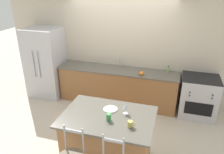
# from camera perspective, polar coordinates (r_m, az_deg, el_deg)

# --- Properties ---
(ground_plane) EXTENTS (18.00, 18.00, 0.00)m
(ground_plane) POSITION_cam_1_polar(r_m,az_deg,el_deg) (5.40, 0.37, -8.32)
(ground_plane) COLOR beige
(wall_back) EXTENTS (6.00, 0.07, 2.70)m
(wall_back) POSITION_cam_1_polar(r_m,az_deg,el_deg) (5.43, 2.41, 7.59)
(wall_back) COLOR beige
(wall_back) RESTS_ON ground_plane
(back_counter) EXTENTS (2.92, 0.66, 0.91)m
(back_counter) POSITION_cam_1_polar(r_m,az_deg,el_deg) (5.48, 1.44, -2.31)
(back_counter) COLOR #936038
(back_counter) RESTS_ON ground_plane
(sink_faucet) EXTENTS (0.02, 0.13, 0.22)m
(sink_faucet) POSITION_cam_1_polar(r_m,az_deg,el_deg) (5.42, 2.05, 4.17)
(sink_faucet) COLOR #ADAFB5
(sink_faucet) RESTS_ON back_counter
(kitchen_island) EXTENTS (1.45, 1.00, 0.95)m
(kitchen_island) POSITION_cam_1_polar(r_m,az_deg,el_deg) (3.74, -1.01, -16.12)
(kitchen_island) COLOR #936038
(kitchen_island) RESTS_ON ground_plane
(refrigerator) EXTENTS (0.89, 0.78, 1.81)m
(refrigerator) POSITION_cam_1_polar(r_m,az_deg,el_deg) (5.98, -16.93, 3.62)
(refrigerator) COLOR #BCBCC1
(refrigerator) RESTS_ON ground_plane
(oven_range) EXTENTS (0.79, 0.69, 0.95)m
(oven_range) POSITION_cam_1_polar(r_m,az_deg,el_deg) (5.32, 21.58, -4.79)
(oven_range) COLOR #B7B7BC
(oven_range) RESTS_ON ground_plane
(dinner_plate) EXTENTS (0.24, 0.24, 0.02)m
(dinner_plate) POSITION_cam_1_polar(r_m,az_deg,el_deg) (3.60, -0.40, -8.34)
(dinner_plate) COLOR white
(dinner_plate) RESTS_ON kitchen_island
(wine_glass) EXTENTS (0.08, 0.08, 0.18)m
(wine_glass) POSITION_cam_1_polar(r_m,az_deg,el_deg) (3.45, 3.58, -7.72)
(wine_glass) COLOR white
(wine_glass) RESTS_ON kitchen_island
(coffee_mug) EXTENTS (0.11, 0.08, 0.09)m
(coffee_mug) POSITION_cam_1_polar(r_m,az_deg,el_deg) (3.22, 4.81, -12.12)
(coffee_mug) COLOR #C1B251
(coffee_mug) RESTS_ON kitchen_island
(tumbler_cup) EXTENTS (0.07, 0.07, 0.11)m
(tumbler_cup) POSITION_cam_1_polar(r_m,az_deg,el_deg) (3.33, -0.88, -10.41)
(tumbler_cup) COLOR #3D934C
(tumbler_cup) RESTS_ON kitchen_island
(pumpkin_decoration) EXTENTS (0.11, 0.11, 0.11)m
(pumpkin_decoration) POSITION_cam_1_polar(r_m,az_deg,el_deg) (5.00, 7.77, 1.01)
(pumpkin_decoration) COLOR orange
(pumpkin_decoration) RESTS_ON back_counter
(soap_bottle) EXTENTS (0.06, 0.06, 0.16)m
(soap_bottle) POSITION_cam_1_polar(r_m,az_deg,el_deg) (5.27, 14.47, 1.94)
(soap_bottle) COLOR #89B260
(soap_bottle) RESTS_ON back_counter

